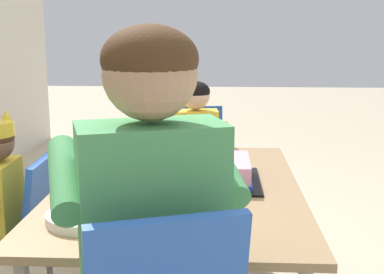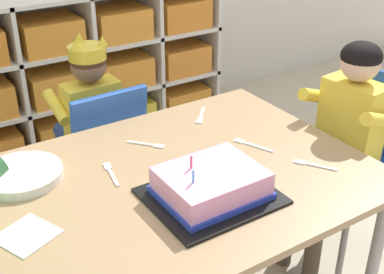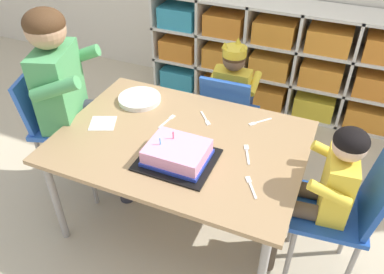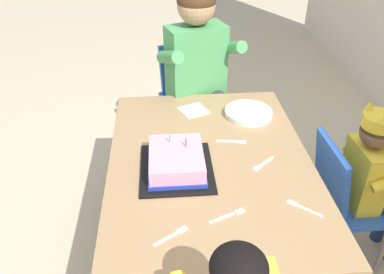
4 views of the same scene
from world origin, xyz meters
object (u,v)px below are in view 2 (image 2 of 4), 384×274
Objects in this scene: child_with_crown at (88,110)px; guest_at_table_side at (341,130)px; classroom_chair_blue at (103,150)px; paper_plate_stack at (22,175)px; activity_table at (168,192)px; birthday_cake_on_tray at (211,186)px; classroom_chair_guest_side at (355,150)px; fork_by_napkin at (251,144)px; fork_near_cake_tray at (312,165)px; fork_beside_plate_stack at (201,116)px; fork_near_child_seat at (148,145)px; fork_scattered_mid_table at (111,173)px.

child_with_crown is 0.96m from guest_at_table_side.
paper_plate_stack is at bearing 40.70° from classroom_chair_blue.
birthday_cake_on_tray reaches higher than activity_table.
classroom_chair_guest_side is at bearing -1.58° from activity_table.
fork_near_cake_tray is at bearing -1.63° from fork_by_napkin.
fork_near_child_seat is (-0.26, -0.08, 0.00)m from fork_beside_plate_stack.
child_with_crown is 1.14× the size of classroom_chair_guest_side.
classroom_chair_blue is at bearing 169.81° from fork_scattered_mid_table.
birthday_cake_on_tray reaches higher than fork_near_child_seat.
fork_by_napkin is 1.24× the size of fork_near_child_seat.
classroom_chair_guest_side is 5.99× the size of fork_near_cake_tray.
fork_near_cake_tray reaches higher than activity_table.
fork_by_napkin is (0.32, 0.03, 0.05)m from activity_table.
birthday_cake_on_tray is at bearing 43.95° from fork_scattered_mid_table.
classroom_chair_guest_side reaches higher than fork_by_napkin.
fork_near_cake_tray is at bearing -69.83° from guest_at_table_side.
fork_scattered_mid_table is 0.46m from fork_beside_plate_stack.
birthday_cake_on_tray is 2.83× the size of fork_near_cake_tray.
guest_at_table_side is (0.62, -0.61, 0.18)m from classroom_chair_blue.
activity_table is 0.43m from fork_near_cake_tray.
guest_at_table_side reaches higher than activity_table.
birthday_cake_on_tray reaches higher than fork_near_cake_tray.
birthday_cake_on_tray is 1.45× the size of paper_plate_stack.
activity_table is 0.17m from birthday_cake_on_tray.
fork_beside_plate_stack is at bearing -112.45° from fork_near_child_seat.
fork_near_cake_tray is at bearing 110.67° from child_with_crown.
classroom_chair_guest_side is 0.83× the size of guest_at_table_side.
classroom_chair_guest_side reaches higher than paper_plate_stack.
child_with_crown reaches higher than paper_plate_stack.
fork_near_child_seat is (0.00, -0.49, 0.07)m from child_with_crown.
classroom_chair_guest_side is 3.07× the size of paper_plate_stack.
paper_plate_stack is 2.14× the size of fork_near_child_seat.
child_with_crown is (0.04, 0.69, -0.02)m from activity_table.
fork_near_child_seat is at bearing 127.17° from fork_scattered_mid_table.
fork_by_napkin is at bearing 31.85° from birthday_cake_on_tray.
fork_near_child_seat is (-0.00, 0.34, -0.03)m from birthday_cake_on_tray.
fork_by_napkin is at bearing -105.94° from guest_at_table_side.
paper_plate_stack reaches higher than fork_by_napkin.
child_with_crown reaches higher than fork_by_napkin.
fork_beside_plate_stack is (0.26, -0.40, 0.07)m from child_with_crown.
child_with_crown reaches higher than activity_table.
birthday_cake_on_tray is at bearing -86.27° from guest_at_table_side.
classroom_chair_blue is 4.79× the size of fork_scattered_mid_table.
activity_table is at bearing 109.67° from birthday_cake_on_tray.
classroom_chair_guest_side is at bearing -147.27° from fork_near_child_seat.
birthday_cake_on_tray is at bearing -70.33° from activity_table.
guest_at_table_side is (0.63, -0.72, 0.05)m from child_with_crown.
guest_at_table_side is 0.36m from fork_by_napkin.
classroom_chair_blue reaches higher than fork_near_child_seat.
classroom_chair_guest_side is at bearing -81.21° from fork_beside_plate_stack.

